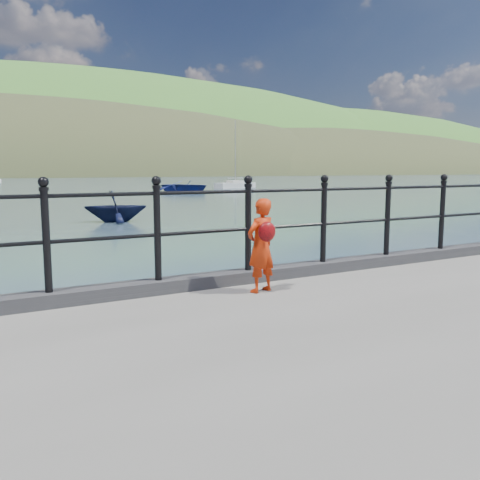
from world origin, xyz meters
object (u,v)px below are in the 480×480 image
child (261,245)px  launch_blue (185,186)px  railing (205,219)px  sailboat_far (235,185)px  launch_navy (116,206)px

child → launch_blue: child is taller
railing → child: 0.76m
sailboat_far → launch_navy: bearing=-143.9°
child → sailboat_far: bearing=-133.9°
railing → launch_blue: bearing=67.0°
child → launch_navy: child is taller
railing → child: railing is taller
launch_blue → railing: bearing=-138.4°
child → sailboat_far: (29.05, 53.28, -1.21)m
railing → child: (0.45, -0.55, -0.27)m
launch_blue → sailboat_far: size_ratio=0.66×
railing → launch_blue: (19.51, 45.87, -1.21)m
child → launch_navy: (3.44, 18.31, -0.82)m
child → launch_navy: bearing=-115.9°
railing → launch_navy: size_ratio=6.55×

